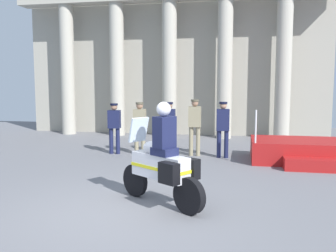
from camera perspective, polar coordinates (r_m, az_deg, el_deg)
name	(u,v)px	position (r m, az deg, el deg)	size (l,w,h in m)	color
ground_plane	(120,212)	(6.69, -7.35, -12.92)	(28.00, 28.00, 0.00)	slate
colonnade_backdrop	(172,56)	(16.21, 0.58, 10.69)	(13.23, 1.46, 6.29)	#A49F91
reviewing_stand	(316,152)	(11.33, 21.66, -3.73)	(3.55, 2.30, 1.52)	#A51919
officer_in_row_0	(114,124)	(11.89, -8.23, 0.27)	(0.39, 0.24, 1.61)	#191E42
officer_in_row_1	(140,124)	(11.69, -4.36, 0.33)	(0.39, 0.24, 1.65)	gray
officer_in_row_2	(169,124)	(11.62, 0.16, 0.34)	(0.39, 0.24, 1.65)	#191E42
officer_in_row_3	(195,123)	(11.46, 4.11, 0.51)	(0.39, 0.24, 1.74)	gray
officer_in_row_4	(223,125)	(11.24, 8.41, 0.14)	(0.39, 0.24, 1.69)	#191E42
motorcycle_with_rider	(163,163)	(6.76, -0.83, -5.65)	(1.79, 1.31, 1.90)	black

